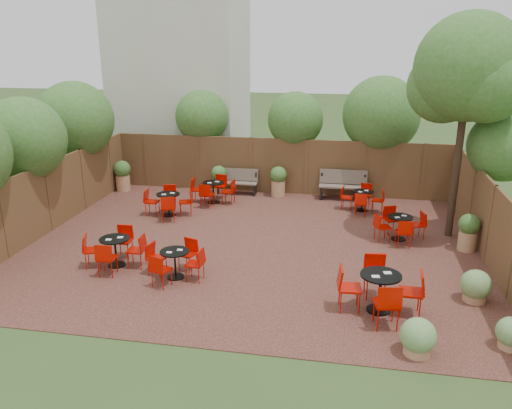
# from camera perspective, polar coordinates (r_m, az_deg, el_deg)

# --- Properties ---
(ground) EXTENTS (80.00, 80.00, 0.00)m
(ground) POSITION_cam_1_polar(r_m,az_deg,el_deg) (14.02, -0.38, -4.51)
(ground) COLOR #354F23
(ground) RESTS_ON ground
(courtyard_paving) EXTENTS (12.00, 10.00, 0.02)m
(courtyard_paving) POSITION_cam_1_polar(r_m,az_deg,el_deg) (14.02, -0.38, -4.48)
(courtyard_paving) COLOR #361C16
(courtyard_paving) RESTS_ON ground
(fence_back) EXTENTS (12.00, 0.08, 2.00)m
(fence_back) POSITION_cam_1_polar(r_m,az_deg,el_deg) (18.41, 2.53, 4.29)
(fence_back) COLOR brown
(fence_back) RESTS_ON ground
(fence_left) EXTENTS (0.08, 10.00, 2.00)m
(fence_left) POSITION_cam_1_polar(r_m,az_deg,el_deg) (15.87, -22.19, 0.67)
(fence_left) COLOR brown
(fence_left) RESTS_ON ground
(fence_right) EXTENTS (0.08, 10.00, 2.00)m
(fence_right) POSITION_cam_1_polar(r_m,az_deg,el_deg) (13.92, 24.69, -2.02)
(fence_right) COLOR brown
(fence_right) RESTS_ON ground
(neighbour_building) EXTENTS (5.00, 4.00, 8.00)m
(neighbour_building) POSITION_cam_1_polar(r_m,az_deg,el_deg) (21.88, -8.33, 14.28)
(neighbour_building) COLOR beige
(neighbour_building) RESTS_ON ground
(overhang_foliage) EXTENTS (15.62, 11.00, 2.70)m
(overhang_foliage) POSITION_cam_1_polar(r_m,az_deg,el_deg) (16.09, -7.52, 8.44)
(overhang_foliage) COLOR #32611F
(overhang_foliage) RESTS_ON ground
(courtyard_tree) EXTENTS (2.91, 2.83, 6.06)m
(courtyard_tree) POSITION_cam_1_polar(r_m,az_deg,el_deg) (14.69, 22.53, 13.20)
(courtyard_tree) COLOR black
(courtyard_tree) RESTS_ON courtyard_paving
(park_bench_left) EXTENTS (1.45, 0.49, 0.89)m
(park_bench_left) POSITION_cam_1_polar(r_m,az_deg,el_deg) (18.43, -2.08, 2.63)
(park_bench_left) COLOR brown
(park_bench_left) RESTS_ON courtyard_paving
(park_bench_right) EXTENTS (1.63, 0.53, 1.01)m
(park_bench_right) POSITION_cam_1_polar(r_m,az_deg,el_deg) (18.01, 9.66, 2.22)
(park_bench_right) COLOR brown
(park_bench_right) RESTS_ON courtyard_paving
(bistro_tables) EXTENTS (8.48, 8.03, 0.95)m
(bistro_tables) POSITION_cam_1_polar(r_m,az_deg,el_deg) (13.89, 0.36, -2.77)
(bistro_tables) COLOR black
(bistro_tables) RESTS_ON courtyard_paving
(planters) EXTENTS (11.88, 4.50, 1.12)m
(planters) POSITION_cam_1_polar(r_m,az_deg,el_deg) (17.34, -1.13, 2.03)
(planters) COLOR #AA7D55
(planters) RESTS_ON courtyard_paving
(low_shrubs) EXTENTS (2.28, 2.88, 0.70)m
(low_shrubs) POSITION_cam_1_polar(r_m,az_deg,el_deg) (10.78, 22.16, -11.30)
(low_shrubs) COLOR #AA7D55
(low_shrubs) RESTS_ON courtyard_paving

